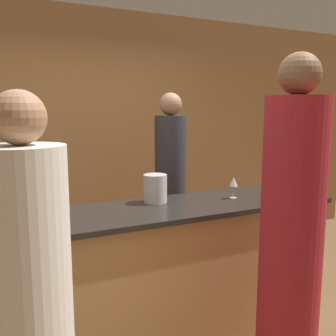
# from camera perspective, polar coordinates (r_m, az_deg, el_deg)

# --- Properties ---
(back_wall) EXTENTS (8.00, 0.06, 2.80)m
(back_wall) POSITION_cam_1_polar(r_m,az_deg,el_deg) (4.21, -13.08, 4.32)
(back_wall) COLOR olive
(back_wall) RESTS_ON ground_plane
(bar_counter) EXTENTS (2.77, 0.63, 1.06)m
(bar_counter) POSITION_cam_1_polar(r_m,az_deg,el_deg) (2.71, -3.41, -17.10)
(bar_counter) COLOR #B27F4C
(bar_counter) RESTS_ON ground_plane
(bartender) EXTENTS (0.28, 0.28, 1.86)m
(bartender) POSITION_cam_1_polar(r_m,az_deg,el_deg) (3.43, 0.38, -5.17)
(bartender) COLOR #2D2D33
(bartender) RESTS_ON ground_plane
(guest_0) EXTENTS (0.35, 0.35, 2.02)m
(guest_0) POSITION_cam_1_polar(r_m,az_deg,el_deg) (2.27, 18.17, -11.42)
(guest_0) COLOR maroon
(guest_0) RESTS_ON ground_plane
(guest_1) EXTENTS (0.33, 0.33, 1.79)m
(guest_1) POSITION_cam_1_polar(r_m,az_deg,el_deg) (1.72, -20.07, -22.45)
(guest_1) COLOR silver
(guest_1) RESTS_ON ground_plane
(wine_bottle_0) EXTENTS (0.08, 0.08, 0.30)m
(wine_bottle_0) POSITION_cam_1_polar(r_m,az_deg,el_deg) (2.37, -18.28, -4.81)
(wine_bottle_0) COLOR black
(wine_bottle_0) RESTS_ON bar_counter
(ice_bucket) EXTENTS (0.17, 0.17, 0.20)m
(ice_bucket) POSITION_cam_1_polar(r_m,az_deg,el_deg) (2.68, -1.95, -3.12)
(ice_bucket) COLOR silver
(ice_bucket) RESTS_ON bar_counter
(wine_glass_0) EXTENTS (0.06, 0.06, 0.17)m
(wine_glass_0) POSITION_cam_1_polar(r_m,az_deg,el_deg) (2.97, 20.24, -2.02)
(wine_glass_0) COLOR silver
(wine_glass_0) RESTS_ON bar_counter
(wine_glass_1) EXTENTS (0.07, 0.07, 0.15)m
(wine_glass_1) POSITION_cam_1_polar(r_m,az_deg,el_deg) (3.03, 16.40, -1.78)
(wine_glass_1) COLOR silver
(wine_glass_1) RESTS_ON bar_counter
(wine_glass_2) EXTENTS (0.06, 0.06, 0.16)m
(wine_glass_2) POSITION_cam_1_polar(r_m,az_deg,el_deg) (2.84, 9.95, -2.18)
(wine_glass_2) COLOR silver
(wine_glass_2) RESTS_ON bar_counter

